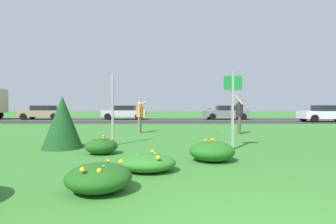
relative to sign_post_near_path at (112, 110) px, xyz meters
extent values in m
plane|color=#387A2D|center=(2.99, 4.69, -1.23)|extent=(120.00, 120.00, 0.00)
cube|color=#2D2D30|center=(2.99, 16.15, -1.22)|extent=(120.00, 9.85, 0.01)
cube|color=yellow|center=(2.99, 16.15, -1.22)|extent=(120.00, 0.16, 0.00)
ellipsoid|color=#23661E|center=(2.98, -2.59, -0.98)|extent=(1.11, 1.03, 0.49)
sphere|color=orange|center=(2.99, -2.32, -0.78)|extent=(0.08, 0.08, 0.08)
sphere|color=orange|center=(3.09, -2.33, -0.77)|extent=(0.08, 0.08, 0.08)
sphere|color=orange|center=(2.84, -2.49, -0.73)|extent=(0.08, 0.08, 0.08)
sphere|color=orange|center=(3.04, -2.33, -0.73)|extent=(0.08, 0.08, 0.08)
sphere|color=orange|center=(2.91, -2.91, -0.89)|extent=(0.07, 0.07, 0.07)
sphere|color=orange|center=(2.75, -2.91, -0.87)|extent=(0.09, 0.09, 0.09)
ellipsoid|color=#1E5619|center=(0.02, -1.64, -1.00)|extent=(0.91, 0.81, 0.45)
sphere|color=orange|center=(0.13, -1.82, -0.76)|extent=(0.06, 0.06, 0.06)
sphere|color=orange|center=(0.00, -1.29, -0.76)|extent=(0.08, 0.08, 0.08)
sphere|color=orange|center=(-0.11, -1.59, -0.81)|extent=(0.05, 0.05, 0.05)
sphere|color=orange|center=(0.32, -1.58, -0.83)|extent=(0.08, 0.08, 0.08)
sphere|color=orange|center=(0.05, -1.28, -0.97)|extent=(0.09, 0.09, 0.09)
ellipsoid|color=#1E5619|center=(0.81, -4.89, -1.01)|extent=(1.05, 1.02, 0.44)
sphere|color=gold|center=(0.88, -4.50, -0.83)|extent=(0.05, 0.05, 0.05)
sphere|color=gold|center=(0.57, -4.51, -0.88)|extent=(0.05, 0.05, 0.05)
sphere|color=gold|center=(0.91, -4.98, -0.83)|extent=(0.08, 0.08, 0.08)
sphere|color=gold|center=(0.68, -5.25, -0.80)|extent=(0.08, 0.08, 0.08)
sphere|color=gold|center=(0.90, -5.19, -0.83)|extent=(0.08, 0.08, 0.08)
sphere|color=gold|center=(0.52, -4.94, -0.94)|extent=(0.07, 0.07, 0.07)
sphere|color=gold|center=(0.58, -4.87, -0.84)|extent=(0.06, 0.06, 0.06)
ellipsoid|color=#2D7526|center=(1.48, -3.61, -1.05)|extent=(1.16, 0.94, 0.36)
sphere|color=yellow|center=(1.26, -3.59, -0.91)|extent=(0.06, 0.06, 0.06)
sphere|color=yellow|center=(1.26, -3.35, -1.00)|extent=(0.08, 0.08, 0.08)
sphere|color=yellow|center=(1.71, -3.95, -0.88)|extent=(0.09, 0.09, 0.09)
sphere|color=yellow|center=(1.62, -3.39, -0.91)|extent=(0.07, 0.07, 0.07)
sphere|color=yellow|center=(1.56, -3.25, -0.87)|extent=(0.07, 0.07, 0.07)
sphere|color=yellow|center=(0.96, -3.77, -0.99)|extent=(0.09, 0.09, 0.09)
cube|color=#93969B|center=(0.00, 0.00, 0.00)|extent=(0.07, 0.10, 2.46)
cube|color=#93969B|center=(3.91, -0.85, -0.02)|extent=(0.07, 0.10, 2.42)
cube|color=#197F38|center=(3.91, -0.88, 0.84)|extent=(0.56, 0.03, 0.44)
cone|color=#19471E|center=(-1.47, -0.62, -0.39)|extent=(1.26, 1.26, 1.68)
cylinder|color=orange|center=(0.47, 4.30, -0.14)|extent=(0.34, 0.34, 0.57)
sphere|color=tan|center=(0.47, 4.30, 0.25)|extent=(0.21, 0.21, 0.21)
cylinder|color=#726B5B|center=(0.48, 4.38, -0.83)|extent=(0.14, 0.14, 0.81)
cylinder|color=#726B5B|center=(0.46, 4.21, -0.83)|extent=(0.14, 0.14, 0.81)
cylinder|color=tan|center=(0.58, 4.48, 0.25)|extent=(0.51, 0.15, 0.35)
cylinder|color=tan|center=(0.46, 4.10, -0.16)|extent=(0.12, 0.10, 0.54)
cylinder|color=#232328|center=(5.36, 3.69, -0.05)|extent=(0.34, 0.34, 0.62)
sphere|color=tan|center=(5.36, 3.69, 0.36)|extent=(0.21, 0.21, 0.21)
cylinder|color=#4C4742|center=(5.35, 3.61, -0.79)|extent=(0.14, 0.14, 0.87)
cylinder|color=#4C4742|center=(5.37, 3.78, -0.79)|extent=(0.14, 0.14, 0.87)
cylinder|color=tan|center=(5.26, 3.51, 0.44)|extent=(0.45, 0.14, 0.50)
cylinder|color=tan|center=(5.36, 3.89, -0.06)|extent=(0.12, 0.10, 0.58)
cylinder|color=orange|center=(3.87, 3.66, 0.03)|extent=(0.24, 0.24, 0.07)
torus|color=orange|center=(3.87, 3.66, 0.02)|extent=(0.24, 0.24, 0.07)
cube|color=silver|center=(15.81, 13.94, -0.61)|extent=(4.50, 1.82, 0.66)
cube|color=black|center=(15.91, 13.94, -0.04)|extent=(2.10, 1.64, 0.52)
cylinder|color=black|center=(14.26, 13.05, -0.90)|extent=(0.66, 0.22, 0.66)
cylinder|color=black|center=(14.26, 14.83, -0.90)|extent=(0.66, 0.22, 0.66)
cube|color=slate|center=(7.97, 18.37, -0.61)|extent=(4.50, 1.82, 0.66)
cube|color=black|center=(8.07, 18.37, -0.04)|extent=(2.10, 1.64, 0.52)
cylinder|color=black|center=(6.42, 17.48, -0.90)|extent=(0.66, 0.22, 0.66)
cylinder|color=black|center=(6.42, 19.26, -0.90)|extent=(0.66, 0.22, 0.66)
cylinder|color=black|center=(9.52, 17.48, -0.90)|extent=(0.66, 0.22, 0.66)
cylinder|color=black|center=(9.52, 19.26, -0.90)|extent=(0.66, 0.22, 0.66)
cube|color=#B7BABF|center=(-2.66, 18.37, -0.61)|extent=(4.50, 1.82, 0.66)
cube|color=black|center=(-2.56, 18.37, -0.04)|extent=(2.10, 1.64, 0.52)
cylinder|color=black|center=(-4.21, 17.48, -0.90)|extent=(0.66, 0.22, 0.66)
cylinder|color=black|center=(-4.21, 19.26, -0.90)|extent=(0.66, 0.22, 0.66)
cylinder|color=black|center=(-1.11, 17.48, -0.90)|extent=(0.66, 0.22, 0.66)
cylinder|color=black|center=(-1.11, 19.26, -0.90)|extent=(0.66, 0.22, 0.66)
cube|color=#937F60|center=(-11.20, 18.37, -0.61)|extent=(4.50, 1.82, 0.66)
cube|color=black|center=(-11.10, 18.37, -0.04)|extent=(2.10, 1.64, 0.52)
cylinder|color=black|center=(-12.75, 17.48, -0.90)|extent=(0.66, 0.22, 0.66)
cylinder|color=black|center=(-12.75, 19.26, -0.90)|extent=(0.66, 0.22, 0.66)
cylinder|color=black|center=(-9.65, 17.48, -0.90)|extent=(0.66, 0.22, 0.66)
cylinder|color=black|center=(-9.65, 19.26, -0.90)|extent=(0.66, 0.22, 0.66)
camera|label=1|loc=(1.90, -8.98, 0.11)|focal=28.02mm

